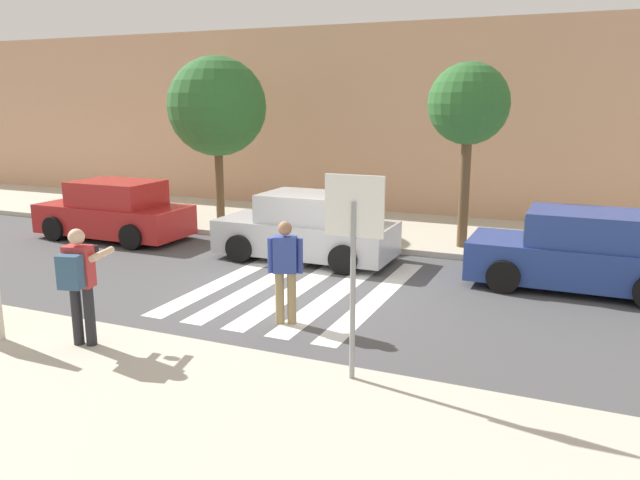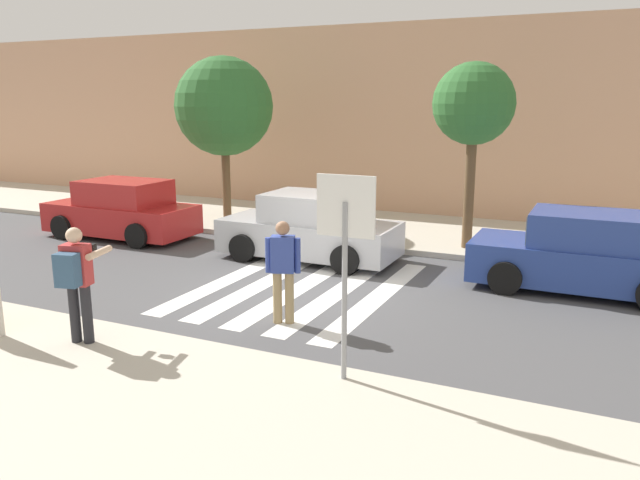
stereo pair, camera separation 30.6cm
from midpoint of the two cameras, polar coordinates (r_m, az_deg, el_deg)
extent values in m
plane|color=#4C4C4F|center=(12.21, -2.94, -4.61)|extent=(120.00, 120.00, 0.00)
cube|color=beige|center=(7.59, -25.08, -16.58)|extent=(60.00, 6.00, 0.14)
cube|color=beige|center=(17.60, 5.73, 0.98)|extent=(60.00, 4.80, 0.14)
cube|color=tan|center=(21.49, 9.55, 10.76)|extent=(56.00, 4.00, 5.92)
cube|color=silver|center=(13.13, -8.84, -3.48)|extent=(0.44, 5.20, 0.01)
cube|color=silver|center=(12.74, -5.78, -3.90)|extent=(0.44, 5.20, 0.01)
cube|color=silver|center=(12.38, -2.53, -4.34)|extent=(0.44, 5.20, 0.01)
cube|color=silver|center=(12.07, 0.90, -4.78)|extent=(0.44, 5.20, 0.01)
cube|color=silver|center=(11.80, 4.51, -5.23)|extent=(0.44, 5.20, 0.01)
cylinder|color=gray|center=(7.79, 1.89, -4.85)|extent=(0.07, 0.07, 2.29)
cube|color=white|center=(7.54, 1.99, 3.11)|extent=(0.76, 0.03, 0.76)
cube|color=red|center=(7.56, 2.04, 3.13)|extent=(0.66, 0.02, 0.66)
cylinder|color=#232328|center=(9.80, -22.18, -6.40)|extent=(0.15, 0.15, 0.88)
cylinder|color=#232328|center=(9.70, -21.16, -6.52)|extent=(0.15, 0.15, 0.88)
cube|color=#B73333|center=(9.55, -22.04, -2.25)|extent=(0.43, 0.32, 0.60)
sphere|color=beige|center=(9.45, -22.25, 0.27)|extent=(0.23, 0.23, 0.23)
cylinder|color=beige|center=(9.82, -22.63, -1.09)|extent=(0.23, 0.59, 0.10)
cylinder|color=beige|center=(9.58, -20.20, -1.22)|extent=(0.23, 0.59, 0.10)
cube|color=black|center=(9.84, -20.91, -0.74)|extent=(0.16, 0.13, 0.10)
cube|color=#335170|center=(9.36, -22.75, -2.72)|extent=(0.36, 0.27, 0.48)
cylinder|color=tan|center=(10.35, -4.55, -5.29)|extent=(0.15, 0.15, 0.88)
cylinder|color=tan|center=(10.33, -3.45, -5.32)|extent=(0.15, 0.15, 0.88)
cube|color=#33479E|center=(10.13, -4.07, -1.32)|extent=(0.44, 0.36, 0.60)
sphere|color=#A37556|center=(10.04, -4.11, 1.06)|extent=(0.23, 0.23, 0.23)
cylinder|color=#33479E|center=(10.17, -5.41, -1.41)|extent=(0.10, 0.10, 0.58)
cylinder|color=#33479E|center=(10.11, -2.72, -1.45)|extent=(0.10, 0.10, 0.58)
cube|color=red|center=(17.54, -18.78, 1.84)|extent=(4.10, 1.70, 0.76)
cube|color=red|center=(17.33, -18.57, 4.08)|extent=(2.20, 1.56, 0.64)
cube|color=slate|center=(18.06, -21.12, 4.22)|extent=(0.10, 1.50, 0.54)
cube|color=slate|center=(16.70, -16.08, 3.95)|extent=(0.10, 1.50, 0.51)
cylinder|color=black|center=(17.87, -23.58, 0.96)|extent=(0.64, 0.22, 0.64)
cylinder|color=black|center=(19.04, -19.88, 1.94)|extent=(0.64, 0.22, 0.64)
cylinder|color=black|center=(16.13, -17.37, 0.28)|extent=(0.64, 0.22, 0.64)
cylinder|color=black|center=(17.42, -13.75, 1.39)|extent=(0.64, 0.22, 0.64)
cube|color=#B7BABF|center=(14.43, -1.92, 0.29)|extent=(4.10, 1.70, 0.76)
cube|color=#B7BABF|center=(14.24, -1.40, 2.99)|extent=(2.20, 1.56, 0.64)
cube|color=slate|center=(14.71, -5.19, 3.26)|extent=(0.10, 1.50, 0.54)
cube|color=slate|center=(13.86, 2.25, 2.72)|extent=(0.10, 1.50, 0.51)
cylinder|color=black|center=(14.34, -7.97, -0.76)|extent=(0.64, 0.22, 0.64)
cylinder|color=black|center=(15.78, -4.78, 0.55)|extent=(0.64, 0.22, 0.64)
cylinder|color=black|center=(13.23, 1.49, -1.79)|extent=(0.64, 0.22, 0.64)
cylinder|color=black|center=(14.77, 3.96, -0.27)|extent=(0.64, 0.22, 0.64)
cube|color=#284293|center=(13.11, 21.81, -1.90)|extent=(4.10, 1.70, 0.76)
cube|color=#284293|center=(12.96, 22.73, 1.03)|extent=(2.20, 1.56, 0.64)
cube|color=slate|center=(13.01, 18.03, 1.44)|extent=(0.10, 1.50, 0.54)
cylinder|color=black|center=(12.43, 15.74, -3.23)|extent=(0.64, 0.22, 0.64)
cylinder|color=black|center=(14.06, 16.70, -1.45)|extent=(0.64, 0.22, 0.64)
cylinder|color=brown|center=(18.42, -9.65, 5.49)|extent=(0.24, 0.24, 2.47)
sphere|color=#2D662D|center=(18.28, -9.90, 11.95)|extent=(2.80, 2.80, 2.80)
cylinder|color=brown|center=(15.27, 12.50, 4.60)|extent=(0.24, 0.24, 2.83)
sphere|color=#2D662D|center=(15.13, 12.87, 12.07)|extent=(1.90, 1.90, 1.90)
camera|label=1|loc=(0.15, -90.76, -0.17)|focal=35.00mm
camera|label=2|loc=(0.15, 89.24, 0.17)|focal=35.00mm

